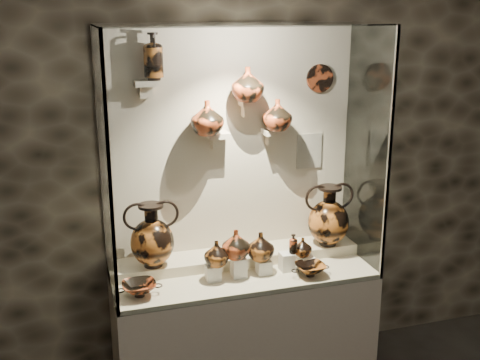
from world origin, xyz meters
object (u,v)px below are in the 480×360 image
amphora_right (329,215)px  jug_b (236,244)px  lekythos_tall (153,53)px  amphora_left (152,235)px  jug_c (260,246)px  kylix_left (139,288)px  ovoid_vase_c (277,115)px  ovoid_vase_b (248,84)px  jug_e (302,247)px  kylix_right (310,269)px  lekythos_small (293,243)px  ovoid_vase_a (207,118)px  jug_a (216,253)px

amphora_right → jug_b: bearing=-154.1°
lekythos_tall → amphora_right: bearing=-17.0°
lekythos_tall → amphora_left: bearing=-137.5°
jug_c → kylix_left: size_ratio=0.71×
amphora_right → ovoid_vase_c: bearing=-178.7°
jug_c → ovoid_vase_b: bearing=84.7°
jug_e → kylix_right: jug_e is taller
lekythos_small → ovoid_vase_a: size_ratio=0.68×
amphora_left → ovoid_vase_c: (0.86, 0.07, 0.71)m
lekythos_small → kylix_right: size_ratio=0.61×
lekythos_small → ovoid_vase_a: bearing=132.1°
jug_e → kylix_left: size_ratio=0.49×
jug_a → jug_b: bearing=-14.6°
kylix_left → ovoid_vase_c: (0.98, 0.33, 0.94)m
lekythos_small → jug_c: bearing=150.8°
jug_b → lekythos_small: 0.38m
jug_e → ovoid_vase_b: bearing=162.0°
lekythos_tall → ovoid_vase_a: 0.51m
lekythos_tall → ovoid_vase_b: bearing=-15.3°
ovoid_vase_c → jug_e: bearing=-56.0°
kylix_left → lekythos_small: bearing=15.5°
jug_a → jug_e: size_ratio=1.29×
amphora_left → lekythos_small: 0.91m
jug_a → kylix_left: (-0.50, -0.07, -0.13)m
jug_a → jug_c: jug_c is taller
ovoid_vase_c → kylix_right: bearing=-64.8°
jug_a → jug_b: 0.14m
jug_a → lekythos_tall: lekythos_tall is taller
lekythos_tall → lekythos_small: bearing=-31.3°
kylix_left → lekythos_tall: 1.40m
ovoid_vase_c → ovoid_vase_a: bearing=-169.9°
ovoid_vase_b → amphora_right: bearing=14.7°
jug_a → lekythos_small: size_ratio=1.11×
jug_a → ovoid_vase_b: bearing=21.3°
jug_e → lekythos_tall: bearing=-178.3°
kylix_left → jug_c: bearing=18.6°
amphora_left → jug_a: size_ratio=2.54×
amphora_right → jug_a: size_ratio=2.59×
kylix_left → amphora_left: bearing=75.2°
jug_e → lekythos_tall: size_ratio=0.40×
kylix_right → ovoid_vase_b: bearing=136.4°
kylix_right → ovoid_vase_a: (-0.58, 0.36, 0.95)m
ovoid_vase_b → kylix_right: bearing=-28.0°
jug_e → ovoid_vase_b: size_ratio=0.59×
lekythos_tall → jug_b: bearing=-43.9°
jug_c → jug_e: bearing=-11.1°
lekythos_small → ovoid_vase_b: size_ratio=0.68×
lekythos_tall → ovoid_vase_a: lekythos_tall is taller
jug_b → ovoid_vase_b: ovoid_vase_b is taller
jug_e → lekythos_small: bearing=-143.7°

